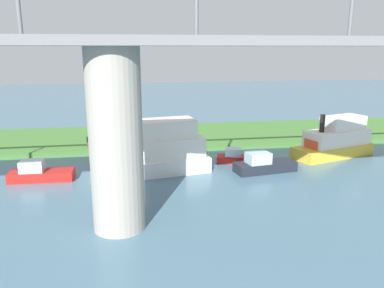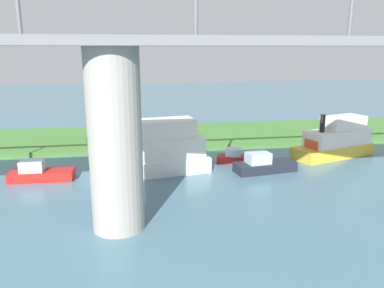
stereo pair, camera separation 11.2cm
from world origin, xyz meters
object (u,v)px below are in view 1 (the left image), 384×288
(bridge_pylon, at_px, (116,142))
(person_on_bank, at_px, (124,138))
(motorboat_white, at_px, (39,173))
(skiff_small, at_px, (336,140))
(houseboat_blue, at_px, (263,165))
(mooring_post, at_px, (88,142))
(riverboat_paddlewheel, at_px, (238,157))
(pontoon_yellow, at_px, (155,152))

(bridge_pylon, relative_size, person_on_bank, 7.33)
(motorboat_white, distance_m, skiff_small, 26.60)
(motorboat_white, xyz_separation_m, houseboat_blue, (-18.03, 0.84, 0.03))
(mooring_post, xyz_separation_m, motorboat_white, (2.94, 8.12, -0.45))
(mooring_post, relative_size, motorboat_white, 0.22)
(riverboat_paddlewheel, distance_m, houseboat_blue, 3.23)
(motorboat_white, bearing_deg, houseboat_blue, 177.34)
(bridge_pylon, bearing_deg, pontoon_yellow, -105.69)
(skiff_small, bearing_deg, motorboat_white, 5.79)
(mooring_post, bearing_deg, person_on_bank, -174.56)
(pontoon_yellow, height_order, riverboat_paddlewheel, pontoon_yellow)
(houseboat_blue, xyz_separation_m, skiff_small, (-8.42, -3.52, 0.93))
(riverboat_paddlewheel, distance_m, motorboat_white, 16.77)
(bridge_pylon, bearing_deg, skiff_small, -149.06)
(person_on_bank, distance_m, motorboat_white, 10.68)
(bridge_pylon, height_order, skiff_small, bridge_pylon)
(riverboat_paddlewheel, bearing_deg, bridge_pylon, 48.00)
(pontoon_yellow, distance_m, skiff_small, 17.54)
(mooring_post, bearing_deg, bridge_pylon, 100.94)
(mooring_post, relative_size, skiff_small, 0.12)
(person_on_bank, distance_m, pontoon_yellow, 8.51)
(mooring_post, bearing_deg, houseboat_blue, 149.29)
(person_on_bank, relative_size, houseboat_blue, 0.26)
(riverboat_paddlewheel, distance_m, skiff_small, 9.89)
(riverboat_paddlewheel, bearing_deg, mooring_post, -23.84)
(bridge_pylon, relative_size, pontoon_yellow, 1.03)
(person_on_bank, bearing_deg, bridge_pylon, 89.50)
(pontoon_yellow, bearing_deg, riverboat_paddlewheel, -167.33)
(houseboat_blue, relative_size, skiff_small, 0.62)
(person_on_bank, relative_size, skiff_small, 0.16)
(pontoon_yellow, height_order, skiff_small, pontoon_yellow)
(motorboat_white, distance_m, houseboat_blue, 18.05)
(pontoon_yellow, xyz_separation_m, houseboat_blue, (-8.96, 1.21, -1.19))
(bridge_pylon, height_order, riverboat_paddlewheel, bridge_pylon)
(motorboat_white, bearing_deg, skiff_small, -174.21)
(bridge_pylon, relative_size, riverboat_paddlewheel, 2.43)
(skiff_small, bearing_deg, person_on_bank, -16.14)
(riverboat_paddlewheel, relative_size, skiff_small, 0.49)
(mooring_post, bearing_deg, skiff_small, 166.97)
(pontoon_yellow, distance_m, houseboat_blue, 9.12)
(mooring_post, xyz_separation_m, skiff_small, (-23.50, 5.44, 0.52))
(riverboat_paddlewheel, bearing_deg, houseboat_blue, 115.52)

